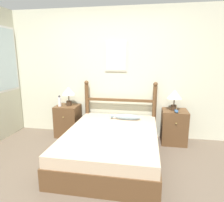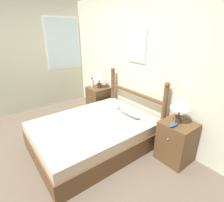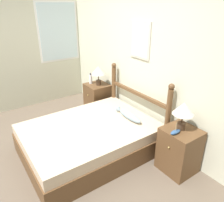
{
  "view_description": "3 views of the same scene",
  "coord_description": "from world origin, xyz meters",
  "views": [
    {
      "loc": [
        0.69,
        -2.28,
        1.63
      ],
      "look_at": [
        0.1,
        1.09,
        0.86
      ],
      "focal_mm": 32.0,
      "sensor_mm": 36.0,
      "label": 1
    },
    {
      "loc": [
        2.38,
        -0.66,
        1.89
      ],
      "look_at": [
        0.17,
        1.04,
        0.74
      ],
      "focal_mm": 28.0,
      "sensor_mm": 36.0,
      "label": 2
    },
    {
      "loc": [
        2.7,
        -0.7,
        2.16
      ],
      "look_at": [
        0.11,
        1.12,
        0.73
      ],
      "focal_mm": 35.0,
      "sensor_mm": 36.0,
      "label": 3
    }
  ],
  "objects": [
    {
      "name": "wall_back",
      "position": [
        0.0,
        1.73,
        1.28
      ],
      "size": [
        6.4,
        0.08,
        2.55
      ],
      "color": "beige",
      "rests_on": "ground_plane"
    },
    {
      "name": "nightstand_left",
      "position": [
        -0.9,
        1.45,
        0.32
      ],
      "size": [
        0.46,
        0.46,
        0.64
      ],
      "color": "brown",
      "rests_on": "ground_plane"
    },
    {
      "name": "bed",
      "position": [
        0.17,
        0.66,
        0.23
      ],
      "size": [
        1.45,
        1.96,
        0.46
      ],
      "color": "brown",
      "rests_on": "ground_plane"
    },
    {
      "name": "wall_left",
      "position": [
        -2.13,
        0.03,
        1.28
      ],
      "size": [
        0.08,
        6.4,
        2.55
      ],
      "color": "beige",
      "rests_on": "ground_plane"
    },
    {
      "name": "bottle",
      "position": [
        -1.02,
        1.38,
        0.74
      ],
      "size": [
        0.07,
        0.07,
        0.22
      ],
      "color": "white",
      "rests_on": "nightstand_left"
    },
    {
      "name": "table_lamp_left",
      "position": [
        -0.86,
        1.46,
        0.92
      ],
      "size": [
        0.27,
        0.27,
        0.38
      ],
      "color": "#422D1E",
      "rests_on": "nightstand_left"
    },
    {
      "name": "model_boat",
      "position": [
        1.23,
        1.31,
        0.67
      ],
      "size": [
        0.07,
        0.17,
        0.15
      ],
      "color": "#335684",
      "rests_on": "nightstand_right"
    },
    {
      "name": "table_lamp_right",
      "position": [
        1.2,
        1.46,
        0.92
      ],
      "size": [
        0.27,
        0.27,
        0.38
      ],
      "color": "#422D1E",
      "rests_on": "nightstand_right"
    },
    {
      "name": "headboard",
      "position": [
        0.17,
        1.6,
        0.62
      ],
      "size": [
        1.46,
        0.09,
        1.15
      ],
      "color": "brown",
      "rests_on": "ground_plane"
    },
    {
      "name": "fish_pillow",
      "position": [
        0.33,
        1.29,
        0.51
      ],
      "size": [
        0.56,
        0.12,
        0.11
      ],
      "color": "#8499A3",
      "rests_on": "bed"
    },
    {
      "name": "nightstand_right",
      "position": [
        1.23,
        1.45,
        0.32
      ],
      "size": [
        0.46,
        0.46,
        0.64
      ],
      "color": "brown",
      "rests_on": "ground_plane"
    },
    {
      "name": "ground_plane",
      "position": [
        0.0,
        0.0,
        0.0
      ],
      "size": [
        16.0,
        16.0,
        0.0
      ],
      "primitive_type": "plane",
      "color": "brown"
    }
  ]
}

